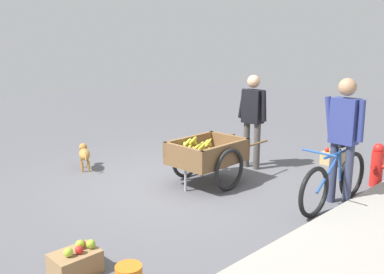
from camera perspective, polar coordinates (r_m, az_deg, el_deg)
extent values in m
plane|color=#56565B|center=(6.61, -1.34, -6.40)|extent=(24.00, 24.00, 0.00)
cube|color=brown|center=(6.56, 2.02, -2.90)|extent=(1.13, 0.84, 0.10)
cube|color=brown|center=(6.15, -1.20, -2.34)|extent=(0.09, 0.80, 0.24)
cube|color=brown|center=(6.90, 4.91, -0.67)|extent=(0.09, 0.80, 0.24)
cube|color=brown|center=(6.28, 4.55, -2.04)|extent=(1.10, 0.10, 0.24)
cube|color=brown|center=(6.76, -0.31, -0.92)|extent=(1.10, 0.10, 0.24)
torus|color=black|center=(6.31, 5.00, -4.35)|extent=(0.64, 0.08, 0.64)
torus|color=black|center=(6.87, -0.73, -2.84)|extent=(0.64, 0.08, 0.64)
cylinder|color=#9E9EA8|center=(6.58, 2.01, -3.57)|extent=(0.07, 0.88, 0.04)
cylinder|color=brown|center=(6.94, 8.67, -0.86)|extent=(0.55, 0.05, 0.04)
cylinder|color=brown|center=(7.34, 4.34, 0.02)|extent=(0.55, 0.05, 0.04)
cylinder|color=#9E9EA8|center=(6.30, -0.86, -5.72)|extent=(0.04, 0.04, 0.35)
ellipsoid|color=gold|center=(6.26, 3.33, -2.72)|extent=(0.18, 0.07, 0.12)
ellipsoid|color=gold|center=(6.25, 3.32, -2.66)|extent=(0.19, 0.05, 0.09)
ellipsoid|color=gold|center=(6.24, 3.31, -2.60)|extent=(0.18, 0.07, 0.05)
ellipsoid|color=gold|center=(6.22, 3.29, -2.54)|extent=(0.19, 0.11, 0.09)
ellipsoid|color=gold|center=(6.21, 3.27, -2.48)|extent=(0.18, 0.06, 0.14)
ellipsoid|color=gold|center=(6.33, 3.85, -2.24)|extent=(0.18, 0.06, 0.13)
ellipsoid|color=gold|center=(6.31, 3.78, -2.20)|extent=(0.19, 0.09, 0.05)
ellipsoid|color=gold|center=(6.29, 3.70, -2.15)|extent=(0.18, 0.10, 0.13)
ellipsoid|color=gold|center=(6.48, -0.75, -2.24)|extent=(0.18, 0.10, 0.15)
ellipsoid|color=gold|center=(6.47, -0.83, -2.20)|extent=(0.19, 0.09, 0.08)
ellipsoid|color=gold|center=(6.45, -0.87, -2.14)|extent=(0.19, 0.08, 0.08)
ellipsoid|color=gold|center=(6.43, -0.93, -2.09)|extent=(0.18, 0.07, 0.14)
ellipsoid|color=gold|center=(6.31, 1.47, -1.43)|extent=(0.17, 0.05, 0.15)
ellipsoid|color=gold|center=(6.29, 1.35, -1.39)|extent=(0.19, 0.10, 0.05)
ellipsoid|color=gold|center=(6.26, 1.26, -1.35)|extent=(0.18, 0.06, 0.14)
ellipsoid|color=gold|center=(6.46, -0.42, -1.68)|extent=(0.18, 0.11, 0.13)
ellipsoid|color=gold|center=(6.44, -0.49, -1.63)|extent=(0.19, 0.12, 0.05)
ellipsoid|color=gold|center=(6.42, -0.58, -1.59)|extent=(0.18, 0.06, 0.14)
ellipsoid|color=gold|center=(6.62, -0.52, -0.97)|extent=(0.18, 0.09, 0.13)
ellipsoid|color=gold|center=(6.61, -0.54, -0.91)|extent=(0.19, 0.08, 0.09)
ellipsoid|color=gold|center=(6.59, -0.57, -0.85)|extent=(0.18, 0.06, 0.04)
ellipsoid|color=gold|center=(6.58, -0.60, -0.79)|extent=(0.19, 0.09, 0.10)
ellipsoid|color=gold|center=(6.57, -0.63, -0.74)|extent=(0.17, 0.06, 0.14)
ellipsoid|color=gold|center=(6.61, 1.92, -1.04)|extent=(0.18, 0.11, 0.13)
ellipsoid|color=gold|center=(6.60, 1.89, -0.98)|extent=(0.19, 0.10, 0.07)
ellipsoid|color=gold|center=(6.58, 1.85, -0.93)|extent=(0.19, 0.05, 0.07)
ellipsoid|color=gold|center=(6.56, 1.80, -0.87)|extent=(0.18, 0.08, 0.14)
ellipsoid|color=gold|center=(6.46, 0.58, -1.61)|extent=(0.19, 0.07, 0.13)
ellipsoid|color=gold|center=(6.44, 0.50, -1.56)|extent=(0.19, 0.10, 0.05)
ellipsoid|color=gold|center=(6.42, 0.42, -1.52)|extent=(0.18, 0.11, 0.13)
ellipsoid|color=gold|center=(6.63, 0.25, -0.69)|extent=(0.17, 0.09, 0.15)
ellipsoid|color=gold|center=(6.62, 0.21, -0.64)|extent=(0.19, 0.09, 0.10)
ellipsoid|color=gold|center=(6.60, 0.18, -0.58)|extent=(0.19, 0.09, 0.05)
ellipsoid|color=gold|center=(6.59, 0.14, -0.52)|extent=(0.18, 0.06, 0.11)
ellipsoid|color=gold|center=(6.58, 0.12, -0.46)|extent=(0.18, 0.05, 0.14)
ellipsoid|color=gold|center=(6.54, 2.34, -0.92)|extent=(0.18, 0.10, 0.14)
ellipsoid|color=gold|center=(6.52, 2.30, -0.86)|extent=(0.19, 0.12, 0.09)
ellipsoid|color=gold|center=(6.50, 2.24, -0.81)|extent=(0.18, 0.12, 0.08)
ellipsoid|color=gold|center=(6.49, 2.19, -0.76)|extent=(0.18, 0.06, 0.15)
ellipsoid|color=gold|center=(6.12, 1.56, -2.82)|extent=(0.18, 0.08, 0.14)
ellipsoid|color=gold|center=(6.10, 1.46, -2.78)|extent=(0.19, 0.10, 0.05)
ellipsoid|color=gold|center=(6.08, 1.34, -2.75)|extent=(0.17, 0.09, 0.16)
ellipsoid|color=gold|center=(6.36, 2.27, -2.16)|extent=(0.17, 0.05, 0.15)
ellipsoid|color=gold|center=(6.35, 2.22, -2.11)|extent=(0.19, 0.09, 0.08)
ellipsoid|color=gold|center=(6.33, 2.17, -2.06)|extent=(0.19, 0.06, 0.08)
ellipsoid|color=gold|center=(6.31, 2.10, -2.01)|extent=(0.17, 0.11, 0.15)
ellipsoid|color=gold|center=(6.73, 1.15, -1.32)|extent=(0.18, 0.09, 0.15)
ellipsoid|color=gold|center=(6.71, 1.12, -1.26)|extent=(0.19, 0.08, 0.11)
ellipsoid|color=gold|center=(6.70, 1.09, -1.21)|extent=(0.19, 0.09, 0.05)
ellipsoid|color=gold|center=(6.68, 1.06, -1.15)|extent=(0.19, 0.07, 0.10)
ellipsoid|color=gold|center=(6.67, 1.05, -1.09)|extent=(0.18, 0.07, 0.13)
cylinder|color=#4C4742|center=(7.37, 8.64, -1.27)|extent=(0.11, 0.11, 0.80)
cylinder|color=#4C4742|center=(7.49, 7.26, -0.98)|extent=(0.11, 0.11, 0.80)
cube|color=black|center=(7.29, 8.11, 4.06)|extent=(0.21, 0.35, 0.56)
sphere|color=tan|center=(7.24, 8.22, 7.34)|extent=(0.22, 0.22, 0.22)
cylinder|color=black|center=(7.16, 9.55, 4.08)|extent=(0.08, 0.11, 0.51)
cylinder|color=black|center=(7.42, 6.74, 4.47)|extent=(0.08, 0.16, 0.51)
torus|color=black|center=(5.57, 15.96, -7.09)|extent=(0.66, 0.07, 0.66)
torus|color=black|center=(6.42, 20.55, -4.76)|extent=(0.66, 0.07, 0.66)
cylinder|color=#234C93|center=(5.88, 18.70, -2.15)|extent=(0.60, 0.04, 0.04)
cylinder|color=#234C93|center=(6.03, 19.12, -3.54)|extent=(0.10, 0.04, 0.45)
cylinder|color=#234C93|center=(5.78, 17.69, -4.64)|extent=(0.53, 0.04, 0.43)
ellipsoid|color=black|center=(5.98, 19.39, -1.06)|extent=(0.20, 0.08, 0.06)
cylinder|color=#234C93|center=(5.47, 16.55, -2.02)|extent=(0.03, 0.46, 0.03)
cylinder|color=#333851|center=(6.04, 20.08, -4.88)|extent=(0.11, 0.11, 0.85)
cylinder|color=#333851|center=(6.14, 18.25, -4.47)|extent=(0.11, 0.11, 0.85)
cube|color=navy|center=(5.92, 19.68, 2.02)|extent=(0.20, 0.34, 0.60)
sphere|color=tan|center=(5.86, 20.01, 6.29)|extent=(0.23, 0.23, 0.23)
cylinder|color=navy|center=(5.82, 21.62, 1.98)|extent=(0.08, 0.09, 0.54)
cylinder|color=navy|center=(6.01, 17.84, 2.61)|extent=(0.08, 0.16, 0.55)
ellipsoid|color=#AD7A38|center=(7.51, -14.13, -2.26)|extent=(0.36, 0.47, 0.18)
sphere|color=#AD7A38|center=(7.75, -14.30, -1.33)|extent=(0.14, 0.14, 0.14)
cylinder|color=#AD7A38|center=(7.23, -14.00, -2.51)|extent=(0.07, 0.11, 0.12)
cylinder|color=#AD7A38|center=(7.68, -14.53, -3.33)|extent=(0.04, 0.04, 0.18)
cylinder|color=#AD7A38|center=(7.68, -13.73, -3.28)|extent=(0.04, 0.04, 0.18)
cylinder|color=#AD7A38|center=(7.43, -14.40, -3.89)|extent=(0.04, 0.04, 0.18)
cylinder|color=#AD7A38|center=(7.43, -13.57, -3.83)|extent=(0.04, 0.04, 0.18)
cylinder|color=red|center=(7.05, 23.38, -3.90)|extent=(0.18, 0.18, 0.55)
sphere|color=red|center=(6.97, 23.61, -1.42)|extent=(0.16, 0.16, 0.16)
cylinder|color=red|center=(6.94, 23.07, -3.66)|extent=(0.10, 0.07, 0.07)
cylinder|color=red|center=(7.00, 24.25, -3.64)|extent=(0.07, 0.10, 0.07)
cube|color=tan|center=(8.10, 18.39, -2.58)|extent=(0.44, 0.32, 0.22)
sphere|color=#B23319|center=(7.91, 18.73, -1.80)|extent=(0.10, 0.10, 0.10)
sphere|color=red|center=(7.97, 18.37, -1.75)|extent=(0.07, 0.07, 0.07)
sphere|color=#B23319|center=(8.20, 18.48, -1.34)|extent=(0.08, 0.08, 0.08)
sphere|color=#99BF33|center=(8.17, 18.76, -1.39)|extent=(0.08, 0.08, 0.08)
sphere|color=#99BF33|center=(7.97, 18.22, -1.66)|extent=(0.09, 0.09, 0.09)
sphere|color=red|center=(7.99, 17.53, -1.62)|extent=(0.08, 0.08, 0.08)
cube|color=#99754C|center=(4.39, -15.29, -15.89)|extent=(0.44, 0.32, 0.22)
sphere|color=#B23319|center=(4.39, -14.45, -13.64)|extent=(0.08, 0.08, 0.08)
sphere|color=red|center=(4.29, -14.81, -14.34)|extent=(0.08, 0.08, 0.08)
sphere|color=#99BF33|center=(4.36, -13.33, -13.70)|extent=(0.09, 0.09, 0.09)
sphere|color=#99BF33|center=(4.26, -16.14, -14.54)|extent=(0.09, 0.09, 0.09)
sphere|color=#99BF33|center=(4.38, -14.70, -13.66)|extent=(0.09, 0.09, 0.09)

